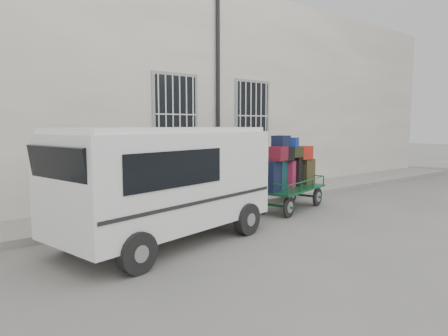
% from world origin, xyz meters
% --- Properties ---
extents(ground, '(80.00, 80.00, 0.00)m').
position_xyz_m(ground, '(0.00, 0.00, 0.00)').
color(ground, '#61605C').
rests_on(ground, ground).
extents(building, '(24.00, 5.15, 6.00)m').
position_xyz_m(building, '(0.00, 5.50, 3.00)').
color(building, '#C0B5A4').
rests_on(building, ground).
extents(sidewalk, '(24.00, 1.70, 0.15)m').
position_xyz_m(sidewalk, '(0.00, 2.20, 0.07)').
color(sidewalk, gray).
rests_on(sidewalk, ground).
extents(luggage_cart, '(2.53, 1.50, 1.84)m').
position_xyz_m(luggage_cart, '(1.38, 0.60, 0.95)').
color(luggage_cart, black).
rests_on(luggage_cart, ground).
extents(van, '(4.31, 2.51, 2.04)m').
position_xyz_m(van, '(-2.39, 0.09, 1.17)').
color(van, white).
rests_on(van, ground).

